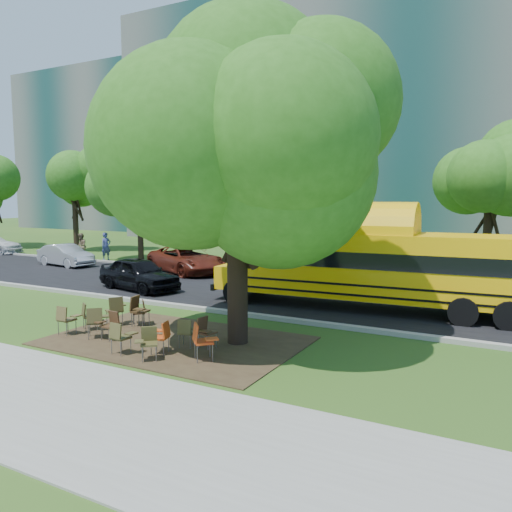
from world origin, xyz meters
The scene contains 32 objects.
ground centered at (0.00, 0.00, 0.00)m, with size 160.00×160.00×0.00m, color #274917.
sidewalk centered at (0.00, -5.00, 0.02)m, with size 60.00×4.00×0.04m, color gray.
dirt_patch centered at (1.00, -0.50, 0.01)m, with size 7.00×4.50×0.03m, color #382819.
asphalt_road centered at (0.00, 7.00, 0.02)m, with size 80.00×8.00×0.04m, color black.
kerb_near centered at (0.00, 3.00, 0.07)m, with size 80.00×0.25×0.14m, color gray.
kerb_far centered at (0.00, 11.10, 0.07)m, with size 80.00×0.25×0.14m, color gray.
building_main centered at (-8.00, 36.00, 11.00)m, with size 38.00×16.00×22.00m, color slate.
building_left centered at (-38.00, 40.00, 10.00)m, with size 26.00×14.00×20.00m, color slate.
bg_tree_0 centered at (-12.00, 13.00, 4.57)m, with size 5.20×5.20×7.18m.
bg_tree_1 centered at (-20.00, 15.00, 5.39)m, with size 6.00×6.00×8.40m.
bg_tree_2 centered at (-5.00, 16.00, 4.21)m, with size 4.80×4.80×6.62m.
bg_tree_3 centered at (8.00, 14.00, 5.03)m, with size 5.60×5.60×7.84m.
main_tree centered at (2.67, 0.16, 5.15)m, with size 7.20×7.20×8.76m.
school_bus centered at (5.09, 5.99, 1.60)m, with size 11.48×3.21×2.77m.
chair_0 centered at (-2.14, -1.53, 0.54)m, with size 0.57×0.51×0.88m.
chair_1 centered at (-1.95, -0.85, 0.53)m, with size 0.72×0.57×0.85m.
chair_2 centered at (-1.09, -1.38, 0.57)m, with size 0.63×0.79×0.93m.
chair_3 centered at (-0.65, -1.28, 0.51)m, with size 0.57×0.48×0.82m.
chair_4 centered at (0.56, -2.17, 0.53)m, with size 0.59×0.51×0.86m.
chair_5 centered at (1.46, -2.15, 0.52)m, with size 0.57×0.71×0.84m.
chair_6 centered at (1.45, -1.60, 0.53)m, with size 0.63×0.59×0.86m.
chair_7 centered at (2.68, -1.62, 0.59)m, with size 0.82×0.65×0.96m.
chair_8 centered at (-1.60, -0.07, 0.59)m, with size 0.63×0.79×0.96m.
chair_9 centered at (-1.06, 0.43, 0.49)m, with size 0.69×0.54×0.80m.
chair_10 centered at (-0.93, 0.21, 0.60)m, with size 0.64×0.65×0.97m.
chair_11 centered at (1.70, -0.88, 0.50)m, with size 0.55×0.58×0.80m.
chair_12 centered at (2.15, -0.67, 0.52)m, with size 0.50×0.60×0.85m.
black_car centered at (-5.13, 5.02, 0.72)m, with size 1.69×4.20×1.43m, color black.
bg_car_silver centered at (-14.09, 8.86, 0.65)m, with size 1.37×3.92×1.29m, color #A6A6AB.
bg_car_red centered at (-6.22, 10.01, 0.73)m, with size 2.42×5.25×1.46m, color #50180D.
pedestrian_a centered at (-14.08, 12.08, 0.90)m, with size 0.65×0.43×1.79m, color navy.
pedestrian_b centered at (-16.09, 11.87, 0.84)m, with size 0.82×0.64×1.69m, color brown.
Camera 1 is at (9.45, -11.42, 4.00)m, focal length 35.00 mm.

